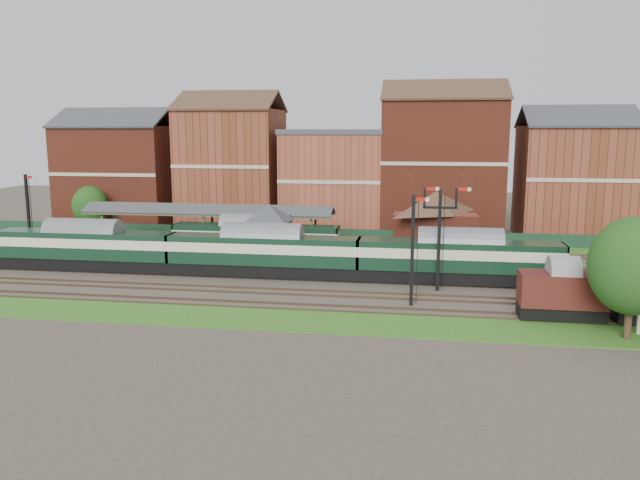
# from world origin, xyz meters

# --- Properties ---
(ground) EXTENTS (160.00, 160.00, 0.00)m
(ground) POSITION_xyz_m (0.00, 0.00, 0.00)
(ground) COLOR #473D33
(ground) RESTS_ON ground
(grass_back) EXTENTS (90.00, 4.50, 0.06)m
(grass_back) POSITION_xyz_m (0.00, 16.00, 0.03)
(grass_back) COLOR #2D6619
(grass_back) RESTS_ON ground
(grass_front) EXTENTS (90.00, 5.00, 0.06)m
(grass_front) POSITION_xyz_m (0.00, -12.00, 0.03)
(grass_front) COLOR #2D6619
(grass_front) RESTS_ON ground
(fence) EXTENTS (90.00, 0.12, 1.50)m
(fence) POSITION_xyz_m (0.00, 18.00, 0.75)
(fence) COLOR #193823
(fence) RESTS_ON ground
(platform) EXTENTS (55.00, 3.40, 1.00)m
(platform) POSITION_xyz_m (-5.00, 9.75, 0.50)
(platform) COLOR #2D2D2D
(platform) RESTS_ON ground
(signal_box) EXTENTS (5.40, 5.40, 6.00)m
(signal_box) POSITION_xyz_m (-3.00, 3.25, 3.19)
(signal_box) COLOR #5F7654
(signal_box) RESTS_ON ground
(brick_hut) EXTENTS (3.20, 2.64, 2.94)m
(brick_hut) POSITION_xyz_m (5.00, 3.25, 1.20)
(brick_hut) COLOR brown
(brick_hut) RESTS_ON ground
(station_building) EXTENTS (8.10, 8.10, 5.90)m
(station_building) POSITION_xyz_m (12.00, 9.75, 3.96)
(station_building) COLOR maroon
(station_building) RESTS_ON platform
(canopy) EXTENTS (26.00, 3.89, 4.08)m
(canopy) POSITION_xyz_m (-11.00, 9.75, 4.58)
(canopy) COLOR #46492E
(canopy) RESTS_ON platform
(semaphore_bracket) EXTENTS (3.60, 0.25, 8.18)m
(semaphore_bracket) POSITION_xyz_m (12.04, -2.50, 4.63)
(semaphore_bracket) COLOR black
(semaphore_bracket) RESTS_ON ground
(semaphore_platform_end) EXTENTS (1.23, 0.25, 8.00)m
(semaphore_platform_end) POSITION_xyz_m (-29.98, 8.00, 4.16)
(semaphore_platform_end) COLOR black
(semaphore_platform_end) RESTS_ON ground
(semaphore_siding) EXTENTS (1.23, 0.25, 8.00)m
(semaphore_siding) POSITION_xyz_m (10.02, -7.00, 4.16)
(semaphore_siding) COLOR black
(semaphore_siding) RESTS_ON ground
(town_backdrop) EXTENTS (69.00, 10.00, 16.00)m
(town_backdrop) POSITION_xyz_m (-0.18, 25.00, 7.00)
(town_backdrop) COLOR maroon
(town_backdrop) RESTS_ON ground
(dmu_train) EXTENTS (49.54, 2.61, 3.81)m
(dmu_train) POSITION_xyz_m (-2.74, 0.00, 2.24)
(dmu_train) COLOR black
(dmu_train) RESTS_ON ground
(platform_railcar) EXTENTS (16.16, 2.55, 3.72)m
(platform_railcar) POSITION_xyz_m (-5.09, 6.50, 2.19)
(platform_railcar) COLOR black
(platform_railcar) RESTS_ON ground
(goods_van_a) EXTENTS (5.51, 2.39, 3.34)m
(goods_van_a) POSITION_xyz_m (19.92, -9.00, 1.92)
(goods_van_a) COLOR black
(goods_van_a) RESTS_ON ground
(tree_far) EXTENTS (5.13, 5.13, 7.48)m
(tree_far) POSITION_xyz_m (23.03, -12.53, 4.52)
(tree_far) COLOR #382619
(tree_far) RESTS_ON ground
(tree_back) EXTENTS (4.11, 4.11, 6.00)m
(tree_back) POSITION_xyz_m (-28.31, 17.43, 3.62)
(tree_back) COLOR #382619
(tree_back) RESTS_ON ground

